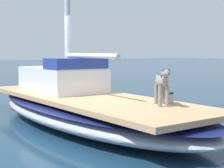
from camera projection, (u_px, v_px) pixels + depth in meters
ground_plane at (88, 125)px, 8.01m from camera, size 120.00×120.00×0.00m
sailboat_main at (88, 111)px, 7.97m from camera, size 2.93×7.37×0.66m
cabin_house at (64, 78)px, 8.81m from camera, size 1.53×2.30×0.84m
dog_grey at (162, 83)px, 6.53m from camera, size 0.52×0.86×0.70m
deck_winch at (170, 98)px, 6.88m from camera, size 0.16×0.16×0.21m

